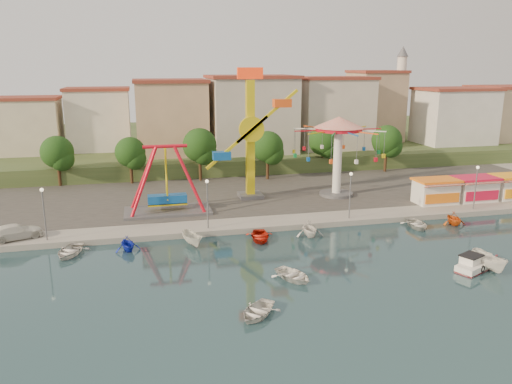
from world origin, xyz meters
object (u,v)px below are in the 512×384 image
object	(u,v)px
kamikaze_tower	(254,138)
cabin_motorboat	(475,265)
wave_swinger	(338,138)
pirate_ship_ride	(167,181)
van	(15,232)
rowboat_a	(293,275)
skiff	(489,262)

from	to	relation	value
kamikaze_tower	cabin_motorboat	xyz separation A→B (m)	(13.84, -26.14, -8.02)
wave_swinger	kamikaze_tower	bearing A→B (deg)	172.67
pirate_ship_ride	cabin_motorboat	bearing A→B (deg)	-41.02
kamikaze_tower	wave_swinger	distance (m)	10.97
van	cabin_motorboat	bearing A→B (deg)	-133.75
kamikaze_tower	cabin_motorboat	world-z (taller)	kamikaze_tower
rowboat_a	wave_swinger	bearing A→B (deg)	35.44
pirate_ship_ride	kamikaze_tower	distance (m)	12.76
pirate_ship_ride	cabin_motorboat	distance (m)	33.61
wave_swinger	van	xyz separation A→B (m)	(-37.47, -8.89, -6.85)
cabin_motorboat	rowboat_a	world-z (taller)	cabin_motorboat
wave_swinger	rowboat_a	bearing A→B (deg)	-119.57
cabin_motorboat	wave_swinger	bearing A→B (deg)	72.12
rowboat_a	van	size ratio (longest dim) A/B	0.73
pirate_ship_ride	rowboat_a	size ratio (longest dim) A/B	2.66
kamikaze_tower	cabin_motorboat	distance (m)	30.64
cabin_motorboat	skiff	size ratio (longest dim) A/B	1.15
wave_swinger	van	size ratio (longest dim) A/B	2.26
pirate_ship_ride	kamikaze_tower	xyz separation A→B (m)	(11.34, 4.24, 4.02)
cabin_motorboat	rowboat_a	size ratio (longest dim) A/B	1.21
pirate_ship_ride	skiff	bearing A→B (deg)	-40.29
wave_swinger	cabin_motorboat	bearing A→B (deg)	-83.17
rowboat_a	van	distance (m)	28.22
wave_swinger	van	distance (m)	39.11
pirate_ship_ride	van	size ratio (longest dim) A/B	1.95
wave_swinger	van	world-z (taller)	wave_swinger
kamikaze_tower	wave_swinger	bearing A→B (deg)	-7.33
wave_swinger	cabin_motorboat	size ratio (longest dim) A/B	2.55
kamikaze_tower	van	world-z (taller)	kamikaze_tower
rowboat_a	van	xyz separation A→B (m)	(-24.33, 14.27, 0.96)
skiff	kamikaze_tower	bearing A→B (deg)	116.41
skiff	van	xyz separation A→B (m)	(-41.51, 16.21, 0.58)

